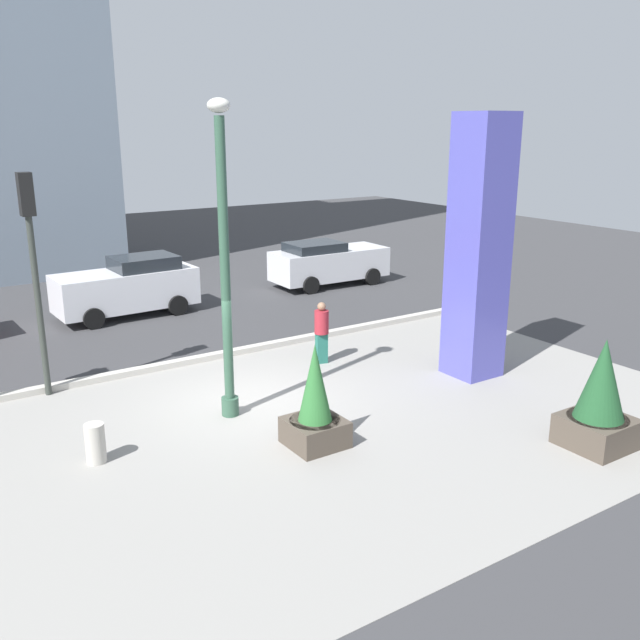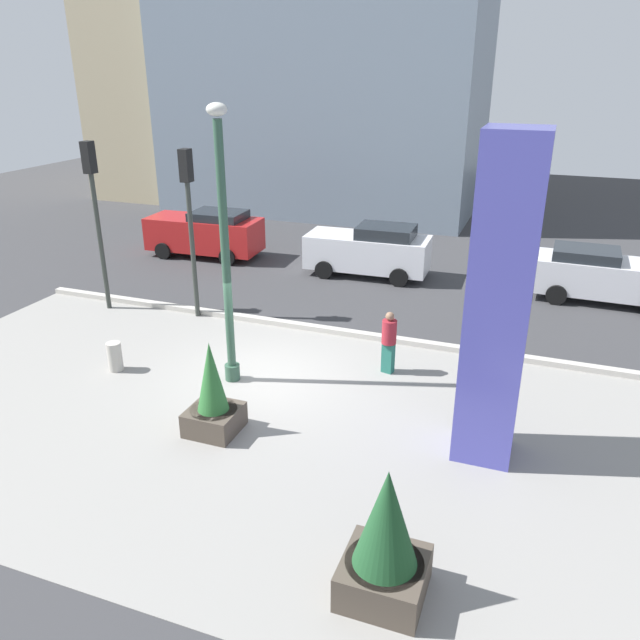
{
  "view_description": "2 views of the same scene",
  "coord_description": "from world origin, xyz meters",
  "px_view_note": "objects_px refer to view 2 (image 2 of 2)",
  "views": [
    {
      "loc": [
        -6.46,
        -12.61,
        5.91
      ],
      "look_at": [
        1.3,
        -0.87,
        1.9
      ],
      "focal_mm": 38.82,
      "sensor_mm": 36.0,
      "label": 1
    },
    {
      "loc": [
        6.04,
        -12.22,
        7.12
      ],
      "look_at": [
        1.65,
        -0.39,
        1.9
      ],
      "focal_mm": 35.03,
      "sensor_mm": 36.0,
      "label": 2
    }
  ],
  "objects_px": {
    "concrete_bollard": "(115,357)",
    "traffic_light_far_side": "(95,200)",
    "traffic_light_corner": "(189,208)",
    "pedestrian_on_sidewalk": "(389,340)",
    "car_curb_west": "(370,250)",
    "potted_plant_by_pillar": "(385,542)",
    "car_passing_lane": "(206,233)",
    "art_pillar_blue": "(499,306)",
    "potted_plant_mid_plaza": "(213,397)",
    "car_curb_east": "(603,275)",
    "lamp_post": "(225,256)"
  },
  "relations": [
    {
      "from": "traffic_light_far_side",
      "to": "car_passing_lane",
      "type": "relative_size",
      "value": 1.12
    },
    {
      "from": "lamp_post",
      "to": "car_passing_lane",
      "type": "distance_m",
      "value": 10.94
    },
    {
      "from": "traffic_light_corner",
      "to": "pedestrian_on_sidewalk",
      "type": "height_order",
      "value": "traffic_light_corner"
    },
    {
      "from": "art_pillar_blue",
      "to": "potted_plant_mid_plaza",
      "type": "xyz_separation_m",
      "value": [
        -5.32,
        -1.17,
        -2.29
      ]
    },
    {
      "from": "concrete_bollard",
      "to": "lamp_post",
      "type": "bearing_deg",
      "value": 10.9
    },
    {
      "from": "car_curb_west",
      "to": "car_passing_lane",
      "type": "relative_size",
      "value": 0.97
    },
    {
      "from": "traffic_light_far_side",
      "to": "car_curb_west",
      "type": "relative_size",
      "value": 1.15
    },
    {
      "from": "potted_plant_by_pillar",
      "to": "traffic_light_corner",
      "type": "xyz_separation_m",
      "value": [
        -8.05,
        8.43,
        2.37
      ]
    },
    {
      "from": "potted_plant_by_pillar",
      "to": "traffic_light_corner",
      "type": "distance_m",
      "value": 11.9
    },
    {
      "from": "pedestrian_on_sidewalk",
      "to": "traffic_light_far_side",
      "type": "bearing_deg",
      "value": 172.47
    },
    {
      "from": "potted_plant_mid_plaza",
      "to": "traffic_light_far_side",
      "type": "bearing_deg",
      "value": 142.38
    },
    {
      "from": "potted_plant_by_pillar",
      "to": "car_passing_lane",
      "type": "relative_size",
      "value": 0.47
    },
    {
      "from": "potted_plant_by_pillar",
      "to": "car_curb_west",
      "type": "xyz_separation_m",
      "value": [
        -4.29,
        14.01,
        -0.01
      ]
    },
    {
      "from": "art_pillar_blue",
      "to": "concrete_bollard",
      "type": "distance_m",
      "value": 9.41
    },
    {
      "from": "art_pillar_blue",
      "to": "concrete_bollard",
      "type": "relative_size",
      "value": 8.23
    },
    {
      "from": "potted_plant_by_pillar",
      "to": "pedestrian_on_sidewalk",
      "type": "distance_m",
      "value": 7.03
    },
    {
      "from": "concrete_bollard",
      "to": "traffic_light_far_side",
      "type": "height_order",
      "value": "traffic_light_far_side"
    },
    {
      "from": "concrete_bollard",
      "to": "car_passing_lane",
      "type": "relative_size",
      "value": 0.17
    },
    {
      "from": "art_pillar_blue",
      "to": "car_passing_lane",
      "type": "distance_m",
      "value": 15.67
    },
    {
      "from": "traffic_light_far_side",
      "to": "potted_plant_by_pillar",
      "type": "bearing_deg",
      "value": -36.18
    },
    {
      "from": "car_curb_west",
      "to": "pedestrian_on_sidewalk",
      "type": "bearing_deg",
      "value": -70.3
    },
    {
      "from": "lamp_post",
      "to": "car_curb_east",
      "type": "xyz_separation_m",
      "value": [
        8.54,
        8.96,
        -2.24
      ]
    },
    {
      "from": "car_curb_west",
      "to": "car_passing_lane",
      "type": "xyz_separation_m",
      "value": [
        -6.71,
        0.1,
        0.01
      ]
    },
    {
      "from": "art_pillar_blue",
      "to": "car_curb_west",
      "type": "xyz_separation_m",
      "value": [
        -5.19,
        9.87,
        -2.15
      ]
    },
    {
      "from": "potted_plant_by_pillar",
      "to": "pedestrian_on_sidewalk",
      "type": "bearing_deg",
      "value": 104.11
    },
    {
      "from": "car_curb_west",
      "to": "lamp_post",
      "type": "bearing_deg",
      "value": -95.42
    },
    {
      "from": "concrete_bollard",
      "to": "car_curb_west",
      "type": "relative_size",
      "value": 0.17
    },
    {
      "from": "pedestrian_on_sidewalk",
      "to": "potted_plant_mid_plaza",
      "type": "bearing_deg",
      "value": -125.09
    },
    {
      "from": "potted_plant_by_pillar",
      "to": "car_curb_west",
      "type": "distance_m",
      "value": 14.65
    },
    {
      "from": "lamp_post",
      "to": "traffic_light_corner",
      "type": "height_order",
      "value": "lamp_post"
    },
    {
      "from": "art_pillar_blue",
      "to": "traffic_light_corner",
      "type": "xyz_separation_m",
      "value": [
        -8.96,
        4.29,
        0.22
      ]
    },
    {
      "from": "potted_plant_mid_plaza",
      "to": "pedestrian_on_sidewalk",
      "type": "bearing_deg",
      "value": 54.91
    },
    {
      "from": "car_passing_lane",
      "to": "traffic_light_corner",
      "type": "bearing_deg",
      "value": -62.62
    },
    {
      "from": "concrete_bollard",
      "to": "car_passing_lane",
      "type": "height_order",
      "value": "car_passing_lane"
    },
    {
      "from": "art_pillar_blue",
      "to": "car_curb_west",
      "type": "distance_m",
      "value": 11.36
    },
    {
      "from": "art_pillar_blue",
      "to": "lamp_post",
      "type": "bearing_deg",
      "value": 170.73
    },
    {
      "from": "traffic_light_far_side",
      "to": "pedestrian_on_sidewalk",
      "type": "bearing_deg",
      "value": -7.53
    },
    {
      "from": "concrete_bollard",
      "to": "traffic_light_corner",
      "type": "height_order",
      "value": "traffic_light_corner"
    },
    {
      "from": "art_pillar_blue",
      "to": "concrete_bollard",
      "type": "bearing_deg",
      "value": 177.36
    },
    {
      "from": "traffic_light_far_side",
      "to": "car_curb_east",
      "type": "distance_m",
      "value": 15.83
    },
    {
      "from": "potted_plant_by_pillar",
      "to": "car_curb_east",
      "type": "height_order",
      "value": "potted_plant_by_pillar"
    },
    {
      "from": "potted_plant_mid_plaza",
      "to": "car_passing_lane",
      "type": "distance_m",
      "value": 12.94
    },
    {
      "from": "traffic_light_far_side",
      "to": "pedestrian_on_sidewalk",
      "type": "xyz_separation_m",
      "value": [
        9.28,
        -1.23,
        -2.51
      ]
    },
    {
      "from": "potted_plant_mid_plaza",
      "to": "car_curb_west",
      "type": "distance_m",
      "value": 11.04
    },
    {
      "from": "car_curb_east",
      "to": "pedestrian_on_sidewalk",
      "type": "height_order",
      "value": "car_curb_east"
    },
    {
      "from": "traffic_light_corner",
      "to": "car_curb_east",
      "type": "xyz_separation_m",
      "value": [
        11.46,
        5.66,
        -2.44
      ]
    },
    {
      "from": "lamp_post",
      "to": "traffic_light_far_side",
      "type": "bearing_deg",
      "value": 153.58
    },
    {
      "from": "potted_plant_mid_plaza",
      "to": "car_curb_east",
      "type": "distance_m",
      "value": 13.6
    },
    {
      "from": "car_curb_west",
      "to": "traffic_light_far_side",
      "type": "bearing_deg",
      "value": -138.32
    },
    {
      "from": "car_passing_lane",
      "to": "potted_plant_mid_plaza",
      "type": "bearing_deg",
      "value": -59.43
    }
  ]
}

